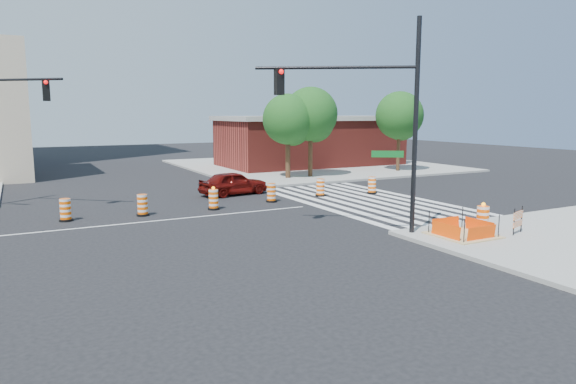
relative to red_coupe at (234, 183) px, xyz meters
name	(u,v)px	position (x,y,z in m)	size (l,w,h in m)	color
ground	(170,220)	(-5.33, -5.43, -0.71)	(120.00, 120.00, 0.00)	black
sidewalk_ne	(310,165)	(12.67, 12.57, -0.63)	(22.00, 22.00, 0.15)	gray
crosswalk_east	(364,201)	(5.62, -5.43, -0.70)	(6.75, 13.50, 0.01)	silver
lane_centerline	(170,219)	(-5.33, -5.43, -0.70)	(14.00, 0.12, 0.01)	silver
excavation_pit	(463,234)	(3.67, -14.43, -0.49)	(2.20, 2.20, 0.90)	tan
brick_storefront	(310,141)	(12.67, 12.57, 1.61)	(16.50, 8.50, 4.60)	maroon
red_coupe	(234,183)	(0.00, 0.00, 0.00)	(1.67, 4.15, 1.42)	#530A07
signal_pole_se	(371,107)	(0.86, -12.14, 4.35)	(5.36, 3.46, 8.26)	black
pit_drum	(483,219)	(4.90, -14.28, -0.07)	(0.60, 0.60, 1.18)	black
barricade	(518,219)	(5.82, -15.19, 0.02)	(0.87, 0.32, 1.06)	#FF5B05
tree_north_c	(288,122)	(6.23, 4.78, 3.48)	(3.73, 3.68, 6.25)	#382314
tree_north_d	(311,117)	(8.14, 4.78, 3.84)	(3.99, 3.99, 6.78)	#382314
tree_north_e	(399,118)	(16.52, 4.77, 3.74)	(3.89, 3.89, 6.62)	#382314
median_drum_2	(66,211)	(-9.56, -3.57, -0.23)	(0.60, 0.60, 1.02)	black
median_drum_3	(143,206)	(-6.22, -3.94, -0.23)	(0.60, 0.60, 1.02)	black
median_drum_4	(214,200)	(-2.69, -4.00, -0.22)	(0.60, 0.60, 1.18)	black
median_drum_5	(271,193)	(0.89, -3.34, -0.23)	(0.60, 0.60, 1.02)	black
median_drum_6	(320,188)	(4.30, -2.90, -0.23)	(0.60, 0.60, 1.02)	black
median_drum_7	(372,186)	(7.59, -3.52, -0.23)	(0.60, 0.60, 1.02)	black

